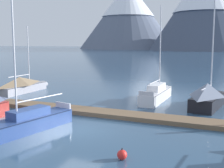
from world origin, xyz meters
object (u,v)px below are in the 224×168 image
sailboat_nearest_berth (23,85)px  sailboat_mid_dock_starboard (158,93)px  mooring_buoy_channel_marker (122,155)px  sailboat_mid_dock_port (25,123)px  sailboat_far_berth (209,96)px

sailboat_nearest_berth → sailboat_mid_dock_starboard: bearing=2.9°
sailboat_mid_dock_starboard → mooring_buoy_channel_marker: bearing=-84.8°
sailboat_mid_dock_port → sailboat_mid_dock_starboard: (5.33, 12.46, 0.06)m
sailboat_far_berth → sailboat_nearest_berth: bearing=177.0°
sailboat_mid_dock_port → sailboat_far_berth: bearing=47.6°
mooring_buoy_channel_marker → sailboat_far_berth: bearing=75.9°
sailboat_mid_dock_port → sailboat_far_berth: size_ratio=0.92×
sailboat_mid_dock_starboard → sailboat_mid_dock_port: bearing=-113.2°
sailboat_far_berth → mooring_buoy_channel_marker: bearing=-104.1°
sailboat_nearest_berth → mooring_buoy_channel_marker: size_ratio=13.54×
sailboat_nearest_berth → mooring_buoy_channel_marker: sailboat_nearest_berth is taller
sailboat_nearest_berth → sailboat_far_berth: (18.73, -0.99, 0.17)m
sailboat_mid_dock_port → mooring_buoy_channel_marker: (6.63, -1.99, -0.34)m
sailboat_far_berth → sailboat_mid_dock_port: bearing=-132.4°
sailboat_far_berth → sailboat_mid_dock_starboard: bearing=159.1°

